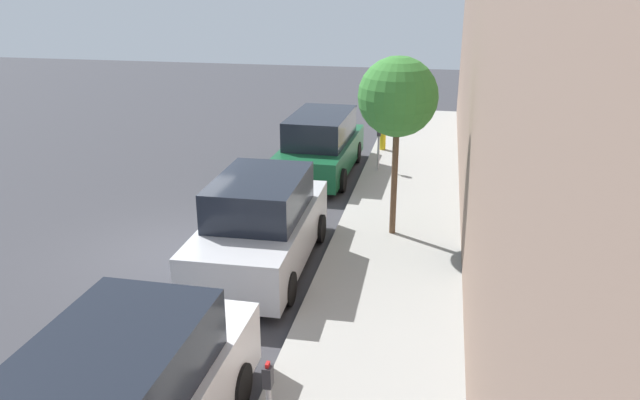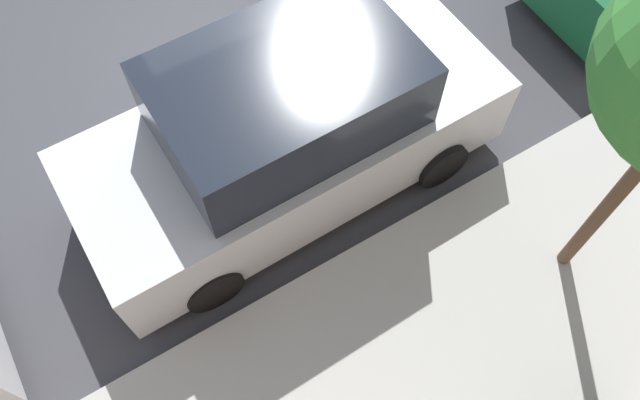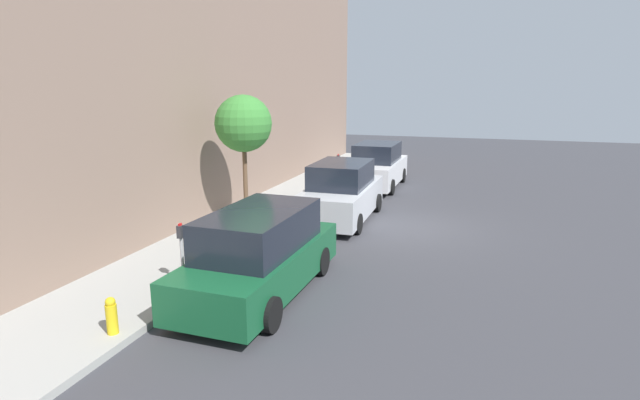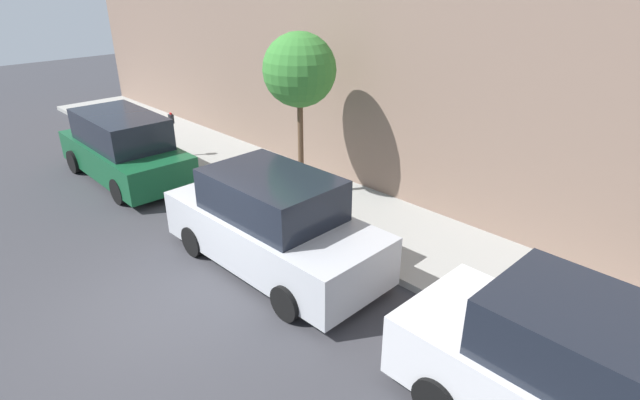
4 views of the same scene
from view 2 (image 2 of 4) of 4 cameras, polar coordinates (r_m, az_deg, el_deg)
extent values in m
plane|color=#38383D|center=(8.95, -8.63, 13.55)|extent=(60.00, 60.00, 0.00)
cube|color=#9E9E99|center=(6.79, 10.95, -13.42)|extent=(2.90, 32.00, 0.15)
cube|color=#B7BABF|center=(7.04, -2.80, 5.23)|extent=(2.04, 4.83, 0.96)
cube|color=black|center=(6.33, -3.14, 9.70)|extent=(1.77, 2.63, 0.80)
cylinder|color=black|center=(8.30, 3.19, 12.75)|extent=(0.22, 0.65, 0.65)
cylinder|color=black|center=(7.46, 10.93, 3.36)|extent=(0.22, 0.65, 0.65)
cylinder|color=black|center=(7.65, -15.95, 3.62)|extent=(0.22, 0.65, 0.65)
cylinder|color=black|center=(6.73, -9.80, -7.78)|extent=(0.22, 0.65, 0.65)
cylinder|color=brown|center=(6.33, 25.26, 0.07)|extent=(0.14, 0.14, 2.71)
camera|label=1|loc=(9.80, -102.51, -29.01)|focal=35.00mm
camera|label=3|loc=(19.49, 48.99, 41.90)|focal=28.00mm
camera|label=4|loc=(10.37, -69.67, 21.86)|focal=28.00mm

